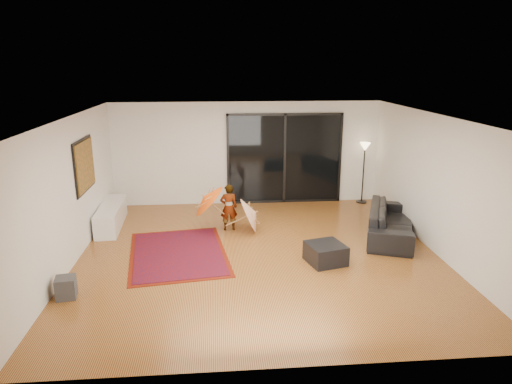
{
  "coord_description": "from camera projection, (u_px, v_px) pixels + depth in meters",
  "views": [
    {
      "loc": [
        -0.77,
        -8.3,
        3.66
      ],
      "look_at": [
        -0.0,
        0.66,
        1.1
      ],
      "focal_mm": 32.0,
      "sensor_mm": 36.0,
      "label": 1
    }
  ],
  "objects": [
    {
      "name": "sofa",
      "position": [
        391.0,
        222.0,
        9.88
      ],
      "size": [
        1.67,
        2.47,
        0.67
      ],
      "primitive_type": "imported",
      "rotation": [
        0.0,
        0.0,
        1.2
      ],
      "color": "black",
      "rests_on": "floor"
    },
    {
      "name": "child",
      "position": [
        229.0,
        207.0,
        10.21
      ],
      "size": [
        0.4,
        0.28,
        1.06
      ],
      "primitive_type": "imported",
      "rotation": [
        0.0,
        0.0,
        3.2
      ],
      "color": "#999999",
      "rests_on": "floor"
    },
    {
      "name": "floor_lamp",
      "position": [
        364.0,
        156.0,
        12.03
      ],
      "size": [
        0.28,
        0.28,
        1.64
      ],
      "color": "black",
      "rests_on": "floor"
    },
    {
      "name": "speaker",
      "position": [
        66.0,
        288.0,
        7.32
      ],
      "size": [
        0.35,
        0.35,
        0.35
      ],
      "primitive_type": "cube",
      "rotation": [
        0.0,
        0.0,
        0.17
      ],
      "color": "#424244",
      "rests_on": "floor"
    },
    {
      "name": "wall_front",
      "position": [
        287.0,
        269.0,
        5.29
      ],
      "size": [
        7.0,
        0.0,
        7.0
      ],
      "primitive_type": "plane",
      "rotation": [
        -1.57,
        0.0,
        0.0
      ],
      "color": "silver",
      "rests_on": "floor"
    },
    {
      "name": "parasol_orange",
      "position": [
        204.0,
        200.0,
        10.06
      ],
      "size": [
        0.71,
        0.85,
        0.88
      ],
      "rotation": [
        0.0,
        -0.8,
        0.0
      ],
      "color": "#DC4C0B",
      "rests_on": "child"
    },
    {
      "name": "ottoman",
      "position": [
        326.0,
        253.0,
        8.61
      ],
      "size": [
        0.8,
        0.8,
        0.37
      ],
      "primitive_type": "cube",
      "rotation": [
        0.0,
        0.0,
        0.26
      ],
      "color": "black",
      "rests_on": "floor"
    },
    {
      "name": "media_console",
      "position": [
        111.0,
        216.0,
        10.51
      ],
      "size": [
        0.56,
        1.87,
        0.51
      ],
      "primitive_type": "cube",
      "rotation": [
        0.0,
        0.0,
        0.05
      ],
      "color": "white",
      "rests_on": "floor"
    },
    {
      "name": "wall_right",
      "position": [
        437.0,
        185.0,
        8.94
      ],
      "size": [
        0.0,
        7.0,
        7.0
      ],
      "primitive_type": "plane",
      "rotation": [
        1.57,
        0.0,
        -1.57
      ],
      "color": "silver",
      "rests_on": "floor"
    },
    {
      "name": "sliding_door",
      "position": [
        284.0,
        159.0,
        12.1
      ],
      "size": [
        3.06,
        0.07,
        2.4
      ],
      "color": "black",
      "rests_on": "wall_back"
    },
    {
      "name": "wall_left",
      "position": [
        69.0,
        193.0,
        8.36
      ],
      "size": [
        0.0,
        7.0,
        7.0
      ],
      "primitive_type": "plane",
      "rotation": [
        1.57,
        0.0,
        1.57
      ],
      "color": "silver",
      "rests_on": "floor"
    },
    {
      "name": "ceiling",
      "position": [
        259.0,
        117.0,
        8.28
      ],
      "size": [
        7.0,
        7.0,
        0.0
      ],
      "primitive_type": "plane",
      "rotation": [
        3.14,
        0.0,
        0.0
      ],
      "color": "white",
      "rests_on": "wall_back"
    },
    {
      "name": "floor",
      "position": [
        259.0,
        254.0,
        9.02
      ],
      "size": [
        7.0,
        7.0,
        0.0
      ],
      "primitive_type": "plane",
      "color": "#A86E2E",
      "rests_on": "ground"
    },
    {
      "name": "parasol_white",
      "position": [
        256.0,
        210.0,
        10.13
      ],
      "size": [
        0.51,
        0.82,
        0.91
      ],
      "rotation": [
        0.0,
        1.15,
        0.0
      ],
      "color": "white",
      "rests_on": "floor"
    },
    {
      "name": "persian_rug",
      "position": [
        178.0,
        253.0,
        9.06
      ],
      "size": [
        2.19,
        2.81,
        0.02
      ],
      "rotation": [
        0.0,
        0.0,
        0.14
      ],
      "color": "#601508",
      "rests_on": "floor"
    },
    {
      "name": "painting",
      "position": [
        85.0,
        165.0,
        9.24
      ],
      "size": [
        0.04,
        1.28,
        1.08
      ],
      "color": "black",
      "rests_on": "wall_left"
    },
    {
      "name": "wall_back",
      "position": [
        247.0,
        153.0,
        12.0
      ],
      "size": [
        7.0,
        0.0,
        7.0
      ],
      "primitive_type": "plane",
      "rotation": [
        1.57,
        0.0,
        0.0
      ],
      "color": "silver",
      "rests_on": "floor"
    }
  ]
}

